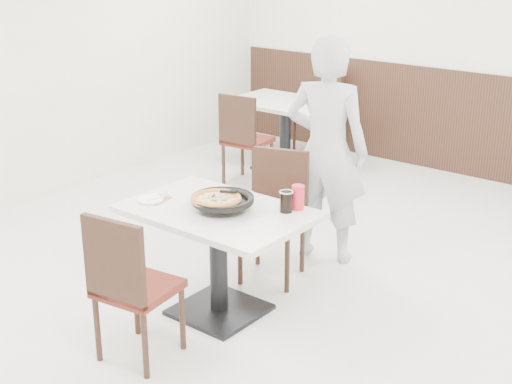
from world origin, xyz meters
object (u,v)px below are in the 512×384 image
Objects in this scene: red_cup at (298,197)px; bg_chair_left_near at (248,138)px; diner_person at (327,151)px; pizza_pan at (223,203)px; chair_near at (138,284)px; cola_glass at (286,202)px; chair_far at (272,219)px; pizza at (216,202)px; bg_table_left at (285,135)px; bg_chair_left_far at (317,114)px; side_plate at (150,200)px; main_table at (219,262)px.

bg_chair_left_near reaches higher than red_cup.
red_cup is 0.09× the size of diner_person.
diner_person reaches higher than pizza_pan.
chair_near is 7.31× the size of cola_glass.
chair_far is at bearing -53.22° from bg_chair_left_near.
pizza is (-0.02, -0.04, 0.02)m from pizza_pan.
cola_glass is at bearing -53.64° from bg_table_left.
chair_far is 0.79× the size of bg_table_left.
chair_near is 1.32m from chair_far.
bg_chair_left_near reaches higher than pizza_pan.
cola_glass is (0.40, 0.93, 0.34)m from chair_near.
bg_chair_left_far is at bearing -79.26° from chair_far.
bg_table_left is (-1.10, 3.02, -0.38)m from side_plate.
chair_far is 2.69m from bg_table_left.
main_table is at bearing -147.38° from cola_glass.
bg_chair_left_near is at bearing -63.75° from chair_far.
pizza is (0.05, -0.66, 0.34)m from chair_far.
cola_glass reaches higher than side_plate.
bg_table_left is at bearing 105.18° from chair_near.
bg_chair_left_far is (-0.05, 0.68, 0.10)m from bg_table_left.
bg_chair_left_far is (-2.01, 3.21, -0.35)m from red_cup.
red_cup is 0.94m from diner_person.
bg_chair_left_far is at bearing 94.20° from bg_table_left.
bg_chair_left_near is (-1.52, 1.58, 0.00)m from chair_far.
main_table is 2.71m from bg_chair_left_near.
pizza is at bearing -138.55° from red_cup.
pizza is 1.22m from diner_person.
bg_chair_left_far is (-1.64, 3.52, -0.32)m from pizza_pan.
diner_person is at bearing 108.68° from cola_glass.
pizza_pan is at bearing -147.00° from cola_glass.
red_cup is (0.44, -0.31, 0.35)m from chair_far.
side_plate is 0.19× the size of bg_chair_left_far.
chair_near is 2.74× the size of pizza_pan.
chair_near reaches higher than pizza.
red_cup is at bearing 59.07° from chair_near.
red_cup is (0.85, 0.49, 0.07)m from side_plate.
diner_person is at bearing 112.09° from red_cup.
bg_chair_left_far is (-1.61, 3.56, -0.34)m from pizza.
diner_person is 2.89m from bg_chair_left_far.
bg_chair_left_far is at bearing -71.46° from diner_person.
diner_person is 1.46× the size of bg_table_left.
diner_person reaches higher than bg_chair_left_far.
main_table is 6.80× the size of side_plate.
chair_near is 1.93m from diner_person.
chair_far reaches higher than red_cup.
chair_far is at bearing 93.48° from main_table.
red_cup is at bearing 127.54° from chair_far.
main_table is at bearing 79.82° from chair_near.
bg_chair_left_near is at bearing 125.85° from pizza_pan.
bg_table_left is at bearing 108.53° from bg_chair_left_far.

